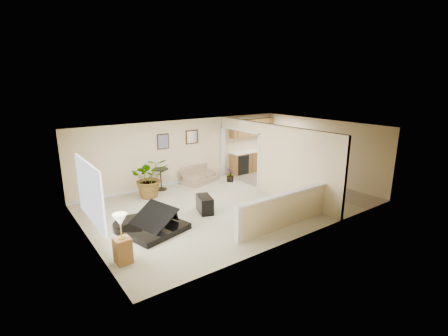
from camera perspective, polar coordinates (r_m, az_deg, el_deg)
floor at (r=10.87m, az=1.21°, el=-6.20°), size 9.00×9.00×0.00m
back_wall at (r=12.93m, az=-6.81°, el=2.93°), size 9.00×0.04×2.50m
front_wall at (r=8.39m, az=13.74°, el=-4.06°), size 9.00×0.04×2.50m
left_wall at (r=8.66m, az=-23.32°, el=-4.29°), size 0.04×6.00×2.50m
right_wall at (r=13.61m, az=16.56°, el=3.01°), size 0.04×6.00×2.50m
ceiling at (r=10.23m, az=1.29°, el=6.97°), size 9.00×6.00×0.04m
kitchen_vinyl at (r=12.90m, az=12.46°, el=-3.08°), size 2.70×6.00×0.01m
interior_partition at (r=11.81m, az=7.49°, el=1.60°), size 0.18×5.99×2.50m
pony_half_wall at (r=9.13m, az=10.42°, el=-7.19°), size 3.42×0.22×1.00m
left_window at (r=8.13m, az=-22.55°, el=-3.92°), size 0.05×2.15×1.45m
wall_art_left at (r=12.39m, az=-10.66°, el=4.60°), size 0.48×0.04×0.58m
wall_mirror at (r=12.95m, az=-5.66°, el=5.45°), size 0.55×0.04×0.55m
kitchen_cabinets at (r=14.59m, az=4.77°, el=2.83°), size 2.36×0.65×2.33m
piano at (r=9.00m, az=-12.88°, el=-7.08°), size 2.04×2.05×1.44m
piano_bench at (r=10.09m, az=-3.42°, el=-6.38°), size 0.60×0.84×0.51m
loveseat at (r=13.06m, az=-4.30°, el=-1.11°), size 1.70×1.23×0.84m
accent_table at (r=12.25m, az=-11.05°, el=-1.44°), size 0.56×0.56×0.81m
palm_plant at (r=11.56m, az=-12.93°, el=-1.69°), size 1.46×1.34×1.40m
small_plant at (r=13.11m, az=1.09°, el=-1.42°), size 0.38×0.38×0.54m
lamp_stand at (r=7.66m, az=-17.48°, el=-12.37°), size 0.36×0.36×1.16m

